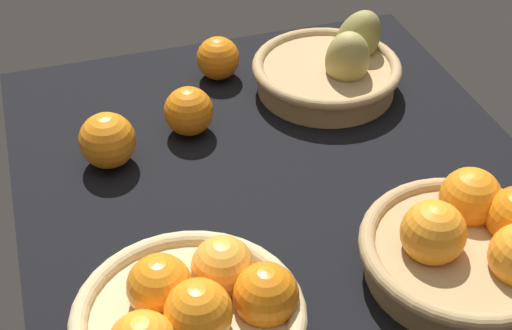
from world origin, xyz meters
The scene contains 7 objects.
market_tray centered at (0.00, 0.00, 1.50)cm, with size 84.00×72.00×3.00cm, color black.
basket_near_right_pears centered at (21.33, -15.46, 6.71)cm, with size 23.92×24.76×13.42cm.
basket_far_left centered at (-22.49, 18.42, 7.46)cm, with size 25.24×25.24×11.18cm.
basket_near_left centered at (-21.32, -15.59, 7.07)cm, with size 24.70×24.70×10.63cm.
loose_orange_front_gap centered at (12.42, 22.07, 7.02)cm, with size 8.03×8.03×8.03cm, color orange.
loose_orange_back_gap centered at (30.11, 1.21, 6.57)cm, with size 7.14×7.14×7.14cm, color orange.
loose_orange_side_gap centered at (16.47, 9.44, 6.70)cm, with size 7.40×7.40×7.40cm, color orange.
Camera 1 is at (-74.97, 27.92, 70.45)cm, focal length 53.34 mm.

